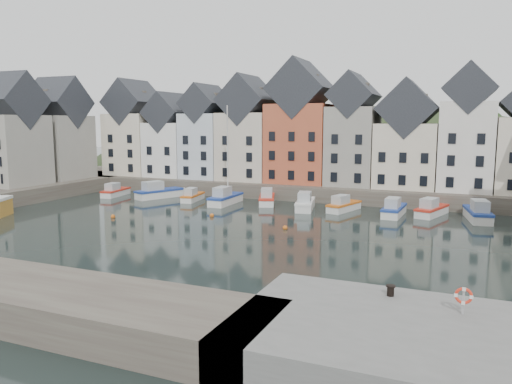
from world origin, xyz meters
The scene contains 19 objects.
ground centered at (0.00, 0.00, 0.00)m, with size 260.00×260.00×0.00m, color black.
far_quay centered at (0.00, 30.00, 1.00)m, with size 90.00×16.00×2.00m, color #493F38.
near_quay centered at (22.00, -20.00, 1.00)m, with size 18.00×10.00×2.00m, color #60605E.
hillside centered at (0.02, 56.00, -17.96)m, with size 153.60×70.40×64.00m.
far_terrace centered at (3.21, 28.00, 8.88)m, with size 72.37×8.16×17.78m.
left_terrace centered at (-36.00, 13.50, 8.88)m, with size 7.65×17.00×15.69m.
mooring_buoys centered at (-4.00, 5.33, 0.15)m, with size 20.50×5.50×0.50m.
boat_a centered at (-24.60, 16.66, 0.65)m, with size 2.55×5.91×2.20m.
boat_b centered at (-17.77, 17.58, 0.80)m, with size 4.78×7.32×2.70m.
boat_c centered at (-11.91, 17.20, 0.61)m, with size 2.49×5.54×2.05m.
boat_d centered at (-6.53, 16.46, 0.85)m, with size 2.23×6.91×13.15m.
boat_e centered at (-1.49, 18.76, 0.72)m, with size 3.98×6.55×2.40m.
boat_f centered at (4.40, 16.79, 0.75)m, with size 3.37×6.80×2.50m.
boat_g centered at (9.02, 17.53, 0.67)m, with size 3.32×6.11×2.24m.
boat_h centered at (15.12, 16.74, 0.72)m, with size 2.21×6.41×2.43m.
boat_i centered at (19.12, 18.44, 0.71)m, with size 3.62×6.47×2.37m.
boat_j centered at (24.06, 17.57, 0.78)m, with size 3.23×7.10×2.63m.
mooring_bollard centered at (19.41, -16.50, 2.31)m, with size 0.48×0.48×0.56m.
life_ring_post centered at (22.85, -17.74, 2.86)m, with size 0.80×0.17×1.30m.
Camera 1 is at (22.66, -41.74, 10.84)m, focal length 35.00 mm.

